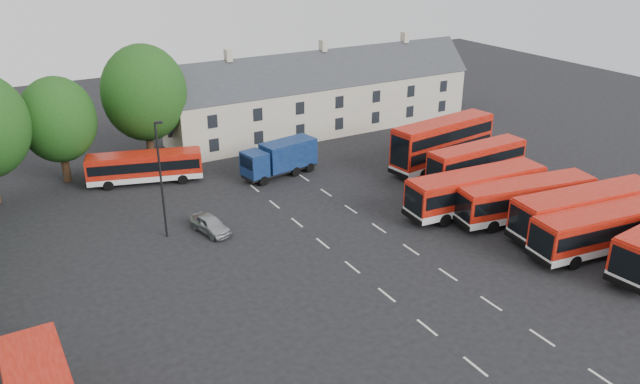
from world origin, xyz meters
The scene contains 13 objects.
ground centered at (0.00, 0.00, 0.00)m, with size 140.00×140.00×0.00m, color black.
lane_markings centered at (2.50, 2.00, 0.01)m, with size 5.15×33.80×0.01m.
terrace_houses centered at (14.00, 30.00, 3.86)m, with size 35.70×7.13×10.06m.
bus_row_b centered at (16.60, -4.97, 1.96)m, with size 11.76×4.04×3.26m.
bus_row_c centered at (17.78, -2.39, 2.07)m, with size 12.44×4.27×3.45m.
bus_row_d centered at (15.74, 1.61, 1.94)m, with size 11.67×4.52×3.22m.
bus_row_e centered at (13.45, 4.65, 2.04)m, with size 12.16×3.68×3.39m.
bus_dd_south centered at (16.88, 8.38, 2.26)m, with size 9.76×2.54×3.98m.
bus_dd_north centered at (17.73, 13.90, 2.64)m, with size 11.53×4.00×4.63m.
bus_north centered at (-7.90, 24.04, 1.69)m, with size 10.18×5.03×2.81m.
box_truck centered at (3.42, 19.63, 1.78)m, with size 7.51×3.41×3.16m.
silver_car centered at (-6.45, 11.78, 0.67)m, with size 1.58×3.92×1.34m, color #AAADB1.
lamppost centered at (-9.51, 12.78, 4.76)m, with size 0.61×0.39×8.92m.
Camera 1 is at (-20.37, -28.90, 21.35)m, focal length 35.00 mm.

